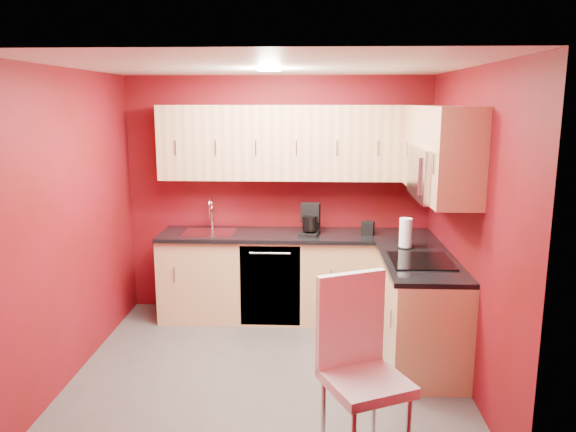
# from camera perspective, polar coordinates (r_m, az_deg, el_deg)

# --- Properties ---
(floor) EXTENTS (3.20, 3.20, 0.00)m
(floor) POSITION_cam_1_polar(r_m,az_deg,el_deg) (4.94, -1.99, -15.30)
(floor) COLOR #4E4B48
(floor) RESTS_ON ground
(ceiling) EXTENTS (3.20, 3.20, 0.00)m
(ceiling) POSITION_cam_1_polar(r_m,az_deg,el_deg) (4.42, -2.23, 15.01)
(ceiling) COLOR white
(ceiling) RESTS_ON wall_back
(wall_back) EXTENTS (3.20, 0.00, 3.20)m
(wall_back) POSITION_cam_1_polar(r_m,az_deg,el_deg) (5.99, -0.98, 2.10)
(wall_back) COLOR maroon
(wall_back) RESTS_ON floor
(wall_front) EXTENTS (3.20, 0.00, 3.20)m
(wall_front) POSITION_cam_1_polar(r_m,az_deg,el_deg) (3.08, -4.30, -7.08)
(wall_front) COLOR maroon
(wall_front) RESTS_ON floor
(wall_left) EXTENTS (0.00, 3.00, 3.00)m
(wall_left) POSITION_cam_1_polar(r_m,az_deg,el_deg) (4.91, -21.06, -0.78)
(wall_left) COLOR maroon
(wall_left) RESTS_ON floor
(wall_right) EXTENTS (0.00, 3.00, 3.00)m
(wall_right) POSITION_cam_1_polar(r_m,az_deg,el_deg) (4.68, 17.84, -1.15)
(wall_right) COLOR maroon
(wall_right) RESTS_ON floor
(base_cabinets_back) EXTENTS (2.80, 0.60, 0.87)m
(base_cabinets_back) POSITION_cam_1_polar(r_m,az_deg,el_deg) (5.88, 0.83, -6.25)
(base_cabinets_back) COLOR tan
(base_cabinets_back) RESTS_ON floor
(base_cabinets_right) EXTENTS (0.60, 1.30, 0.87)m
(base_cabinets_right) POSITION_cam_1_polar(r_m,az_deg,el_deg) (5.07, 13.21, -9.53)
(base_cabinets_right) COLOR tan
(base_cabinets_right) RESTS_ON floor
(countertop_back) EXTENTS (2.80, 0.63, 0.04)m
(countertop_back) POSITION_cam_1_polar(r_m,az_deg,el_deg) (5.74, 0.84, -1.97)
(countertop_back) COLOR black
(countertop_back) RESTS_ON base_cabinets_back
(countertop_right) EXTENTS (0.63, 1.27, 0.04)m
(countertop_right) POSITION_cam_1_polar(r_m,az_deg,el_deg) (4.91, 13.32, -4.63)
(countertop_right) COLOR black
(countertop_right) RESTS_ON base_cabinets_right
(upper_cabinets_back) EXTENTS (2.80, 0.35, 0.75)m
(upper_cabinets_back) POSITION_cam_1_polar(r_m,az_deg,el_deg) (5.74, 0.90, 7.47)
(upper_cabinets_back) COLOR #DDB57D
(upper_cabinets_back) RESTS_ON wall_back
(upper_cabinets_right) EXTENTS (0.35, 1.55, 0.75)m
(upper_cabinets_right) POSITION_cam_1_polar(r_m,az_deg,el_deg) (4.97, 15.00, 7.17)
(upper_cabinets_right) COLOR #DDB57D
(upper_cabinets_right) RESTS_ON wall_right
(microwave) EXTENTS (0.42, 0.76, 0.42)m
(microwave) POSITION_cam_1_polar(r_m,az_deg,el_deg) (4.75, 15.12, 4.22)
(microwave) COLOR silver
(microwave) RESTS_ON upper_cabinets_right
(cooktop) EXTENTS (0.50, 0.55, 0.01)m
(cooktop) POSITION_cam_1_polar(r_m,az_deg,el_deg) (4.87, 13.35, -4.46)
(cooktop) COLOR black
(cooktop) RESTS_ON countertop_right
(sink) EXTENTS (0.52, 0.42, 0.35)m
(sink) POSITION_cam_1_polar(r_m,az_deg,el_deg) (5.84, -8.02, -1.31)
(sink) COLOR silver
(sink) RESTS_ON countertop_back
(dishwasher_front) EXTENTS (0.60, 0.02, 0.82)m
(dishwasher_front) POSITION_cam_1_polar(r_m,az_deg,el_deg) (5.62, -1.82, -7.12)
(dishwasher_front) COLOR black
(dishwasher_front) RESTS_ON base_cabinets_back
(downlight) EXTENTS (0.20, 0.20, 0.01)m
(downlight) POSITION_cam_1_polar(r_m,az_deg,el_deg) (4.72, -1.92, 14.61)
(downlight) COLOR white
(downlight) RESTS_ON ceiling
(coffee_maker) EXTENTS (0.23, 0.28, 0.31)m
(coffee_maker) POSITION_cam_1_polar(r_m,az_deg,el_deg) (5.65, 2.19, -0.38)
(coffee_maker) COLOR black
(coffee_maker) RESTS_ON countertop_back
(napkin_holder) EXTENTS (0.15, 0.15, 0.13)m
(napkin_holder) POSITION_cam_1_polar(r_m,az_deg,el_deg) (5.74, 8.12, -1.22)
(napkin_holder) COLOR black
(napkin_holder) RESTS_ON countertop_back
(paper_towel) EXTENTS (0.19, 0.19, 0.28)m
(paper_towel) POSITION_cam_1_polar(r_m,az_deg,el_deg) (5.27, 11.87, -1.70)
(paper_towel) COLOR white
(paper_towel) RESTS_ON countertop_right
(dining_chair) EXTENTS (0.63, 0.65, 1.17)m
(dining_chair) POSITION_cam_1_polar(r_m,az_deg,el_deg) (3.65, 7.93, -15.46)
(dining_chair) COLOR white
(dining_chair) RESTS_ON floor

